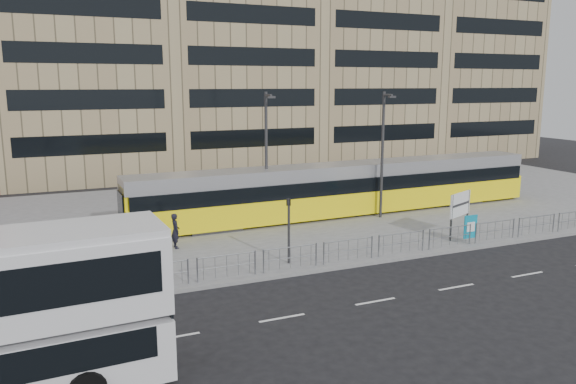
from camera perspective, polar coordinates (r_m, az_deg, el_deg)
name	(u,v)px	position (r m, az deg, el deg)	size (l,w,h in m)	color
ground	(366,265)	(27.01, 7.93, -7.40)	(120.00, 120.00, 0.00)	black
plaza	(272,212)	(37.37, -1.65, -2.01)	(64.00, 24.00, 0.15)	slate
kerb	(366,264)	(27.03, 7.88, -7.22)	(64.00, 0.25, 0.17)	gray
building_row	(202,38)	(58.24, -8.71, 15.22)	(70.40, 18.40, 31.20)	maroon
pedestrian_barrier	(396,238)	(28.18, 10.94, -4.64)	(32.07, 0.07, 1.10)	gray
road_markings	(437,290)	(24.48, 14.90, -9.64)	(62.00, 0.12, 0.01)	white
tram	(345,189)	(36.28, 5.83, 0.33)	(28.02, 3.34, 3.30)	yellow
station_sign	(460,206)	(31.99, 17.08, -1.40)	(2.02, 0.97, 2.50)	#2D2D30
ad_panel	(470,227)	(31.00, 18.05, -3.42)	(0.82, 0.08, 1.55)	#2D2D30
pedestrian	(175,231)	(29.31, -11.37, -3.89)	(0.66, 0.43, 1.82)	black
traffic_light_west	(289,222)	(26.09, 0.08, -3.10)	(0.21, 0.24, 3.10)	#2D2D30
lamp_post_west	(267,152)	(33.39, -2.19, 4.04)	(0.45, 1.04, 7.85)	#2D2D30
lamp_post_east	(383,150)	(35.23, 9.62, 4.25)	(0.45, 1.04, 7.84)	#2D2D30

